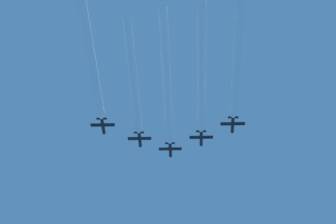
{
  "coord_description": "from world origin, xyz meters",
  "views": [
    {
      "loc": [
        7.85,
        -303.6,
        2.99
      ],
      "look_at": [
        -0.12,
        -23.62,
        178.28
      ],
      "focal_mm": 98.41,
      "sensor_mm": 36.0,
      "label": 1
    }
  ],
  "objects_px": {
    "jet_outer_right": "(233,125)",
    "jet_outer_left": "(103,126)",
    "jet_left_wingman": "(140,139)",
    "jet_right_wingman": "(201,138)",
    "jet_lead": "(170,150)"
  },
  "relations": [
    {
      "from": "jet_right_wingman",
      "to": "jet_lead",
      "type": "bearing_deg",
      "value": 135.89
    },
    {
      "from": "jet_left_wingman",
      "to": "jet_outer_left",
      "type": "distance_m",
      "value": 17.82
    },
    {
      "from": "jet_lead",
      "to": "jet_left_wingman",
      "type": "bearing_deg",
      "value": -135.18
    },
    {
      "from": "jet_lead",
      "to": "jet_outer_right",
      "type": "height_order",
      "value": "jet_lead"
    },
    {
      "from": "jet_left_wingman",
      "to": "jet_right_wingman",
      "type": "distance_m",
      "value": 23.25
    },
    {
      "from": "jet_left_wingman",
      "to": "jet_right_wingman",
      "type": "relative_size",
      "value": 1.0
    },
    {
      "from": "jet_outer_right",
      "to": "jet_outer_left",
      "type": "bearing_deg",
      "value": 179.69
    },
    {
      "from": "jet_right_wingman",
      "to": "jet_left_wingman",
      "type": "bearing_deg",
      "value": 179.1
    },
    {
      "from": "jet_lead",
      "to": "jet_outer_left",
      "type": "height_order",
      "value": "jet_lead"
    },
    {
      "from": "jet_outer_left",
      "to": "jet_right_wingman",
      "type": "bearing_deg",
      "value": 18.33
    },
    {
      "from": "jet_outer_right",
      "to": "jet_lead",
      "type": "bearing_deg",
      "value": 134.5
    },
    {
      "from": "jet_outer_right",
      "to": "jet_left_wingman",
      "type": "bearing_deg",
      "value": 160.07
    },
    {
      "from": "jet_lead",
      "to": "jet_outer_left",
      "type": "bearing_deg",
      "value": -135.7
    },
    {
      "from": "jet_right_wingman",
      "to": "jet_outer_right",
      "type": "bearing_deg",
      "value": -46.89
    },
    {
      "from": "jet_left_wingman",
      "to": "jet_outer_left",
      "type": "bearing_deg",
      "value": -136.16
    }
  ]
}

